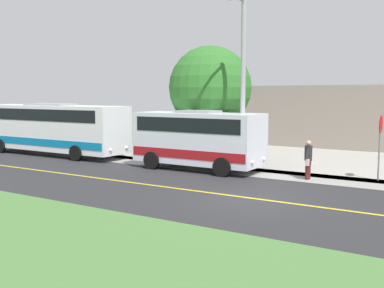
{
  "coord_description": "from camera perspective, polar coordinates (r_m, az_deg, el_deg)",
  "views": [
    {
      "loc": [
        15.01,
        6.78,
        3.82
      ],
      "look_at": [
        -3.5,
        -4.67,
        1.4
      ],
      "focal_mm": 42.51,
      "sensor_mm": 36.0,
      "label": 1
    }
  ],
  "objects": [
    {
      "name": "ground_plane",
      "position": [
        16.9,
        7.28,
        -6.76
      ],
      "size": [
        120.0,
        120.0,
        0.0
      ],
      "primitive_type": "plane",
      "color": "#477238"
    },
    {
      "name": "road_surface",
      "position": [
        16.9,
        7.28,
        -6.75
      ],
      "size": [
        8.0,
        100.0,
        0.01
      ],
      "primitive_type": "cube",
      "color": "#28282B",
      "rests_on": "ground"
    },
    {
      "name": "sidewalk",
      "position": [
        21.65,
        13.01,
        -3.97
      ],
      "size": [
        2.4,
        100.0,
        0.01
      ],
      "primitive_type": "cube",
      "color": "gray",
      "rests_on": "ground"
    },
    {
      "name": "road_centre_line",
      "position": [
        16.9,
        7.28,
        -6.73
      ],
      "size": [
        0.16,
        100.0,
        0.0
      ],
      "primitive_type": "cube",
      "color": "gold",
      "rests_on": "ground"
    },
    {
      "name": "shuttle_bus_front",
      "position": [
        22.86,
        0.79,
        0.86
      ],
      "size": [
        2.67,
        6.63,
        2.98
      ],
      "color": "silver",
      "rests_on": "ground"
    },
    {
      "name": "transit_bus_rear",
      "position": [
        29.86,
        -17.24,
        2.11
      ],
      "size": [
        2.72,
        11.1,
        3.21
      ],
      "color": "white",
      "rests_on": "ground"
    },
    {
      "name": "pedestrian_with_bags",
      "position": [
        20.91,
        14.39,
        -1.77
      ],
      "size": [
        0.72,
        0.34,
        1.75
      ],
      "color": "#4C1919",
      "rests_on": "ground"
    },
    {
      "name": "stop_sign",
      "position": [
        21.46,
        22.54,
        0.9
      ],
      "size": [
        0.76,
        0.07,
        2.88
      ],
      "color": "slate",
      "rests_on": "ground"
    },
    {
      "name": "street_light_pole",
      "position": [
        22.05,
        6.29,
        8.27
      ],
      "size": [
        1.97,
        0.24,
        8.32
      ],
      "color": "#9E9EA3",
      "rests_on": "ground"
    },
    {
      "name": "tree_curbside",
      "position": [
        25.73,
        2.3,
        7.08
      ],
      "size": [
        4.67,
        4.67,
        6.49
      ],
      "color": "#4C3826",
      "rests_on": "ground"
    }
  ]
}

